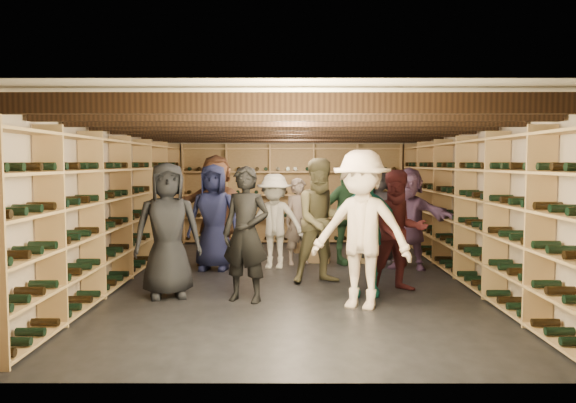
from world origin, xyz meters
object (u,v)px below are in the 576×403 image
(person_12, at_px, (378,215))
(person_7, at_px, (299,221))
(person_11, at_px, (408,218))
(person_4, at_px, (364,232))
(person_5, at_px, (217,209))
(person_1, at_px, (246,234))
(person_6, at_px, (214,217))
(crate_stack_right, at_px, (315,243))
(person_8, at_px, (399,231))
(crate_loose, at_px, (361,257))
(person_2, at_px, (322,221))
(person_9, at_px, (274,221))
(crate_stack_left, at_px, (306,234))
(person_3, at_px, (361,230))
(person_0, at_px, (168,230))
(person_10, at_px, (346,215))

(person_12, bearing_deg, person_7, 176.68)
(person_11, bearing_deg, person_4, -96.53)
(person_5, bearing_deg, person_4, -56.09)
(person_1, relative_size, person_7, 1.15)
(person_5, relative_size, person_6, 1.09)
(crate_stack_right, xyz_separation_m, person_12, (1.07, -0.19, 0.51))
(person_8, bearing_deg, crate_stack_right, 106.52)
(person_12, bearing_deg, crate_loose, 148.04)
(person_2, bearing_deg, person_9, 107.20)
(crate_stack_left, xyz_separation_m, crate_stack_right, (0.13, -1.11, 0.00))
(person_5, xyz_separation_m, person_7, (1.43, -0.06, -0.20))
(person_5, xyz_separation_m, person_9, (1.01, -0.41, -0.16))
(crate_stack_left, bearing_deg, crate_loose, -50.98)
(person_3, xyz_separation_m, person_12, (0.68, 2.98, -0.10))
(person_9, relative_size, person_12, 0.92)
(person_6, relative_size, person_12, 1.01)
(person_6, distance_m, person_9, 1.00)
(person_0, bearing_deg, person_8, -8.29)
(person_9, bearing_deg, person_11, 8.24)
(person_5, xyz_separation_m, person_12, (2.79, 0.00, -0.09))
(crate_stack_right, relative_size, person_2, 0.37)
(crate_stack_right, xyz_separation_m, person_6, (-1.70, -0.73, 0.52))
(person_2, height_order, person_11, person_2)
(crate_stack_right, xyz_separation_m, person_3, (0.40, -3.16, 0.61))
(person_1, bearing_deg, person_11, 60.81)
(person_10, bearing_deg, person_9, 174.14)
(person_2, bearing_deg, person_11, 20.60)
(person_5, relative_size, person_10, 1.12)
(crate_stack_right, height_order, person_5, person_5)
(person_6, bearing_deg, person_7, 25.92)
(person_3, bearing_deg, person_12, 100.75)
(person_1, relative_size, person_12, 1.00)
(crate_stack_left, distance_m, person_12, 1.84)
(person_8, relative_size, person_9, 1.06)
(crate_stack_left, xyz_separation_m, person_12, (1.21, -1.29, 0.51))
(person_1, xyz_separation_m, person_10, (1.53, 2.65, -0.01))
(person_8, distance_m, person_9, 2.41)
(crate_stack_left, height_order, person_7, person_7)
(person_12, bearing_deg, crate_stack_left, 127.32)
(person_7, xyz_separation_m, person_9, (-0.42, -0.35, 0.04))
(person_2, bearing_deg, person_6, 134.33)
(crate_loose, bearing_deg, person_10, -155.12)
(person_0, distance_m, person_5, 2.44)
(person_0, xyz_separation_m, person_1, (1.04, -0.23, -0.02))
(crate_loose, bearing_deg, person_6, -164.79)
(person_2, bearing_deg, crate_loose, 49.21)
(person_3, height_order, person_12, person_3)
(person_5, bearing_deg, person_3, -64.90)
(person_7, bearing_deg, crate_stack_left, 66.46)
(crate_stack_right, relative_size, person_10, 0.40)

